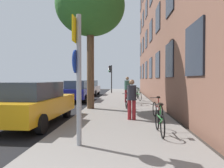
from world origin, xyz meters
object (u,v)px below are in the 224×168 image
at_px(sign_post, 78,69).
at_px(bicycle_1, 158,110).
at_px(bicycle_2, 127,103).
at_px(tree_near, 90,7).
at_px(pedestrian_1, 127,88).
at_px(bicycle_0, 160,122).
at_px(bicycle_4, 138,96).
at_px(pedestrian_0, 132,97).
at_px(car_1, 78,91).
at_px(traffic_light, 111,74).
at_px(bicycle_3, 134,98).
at_px(bicycle_5, 137,94).
at_px(car_0, 35,103).
at_px(car_2, 90,88).

distance_m(sign_post, bicycle_1, 4.61).
bearing_deg(bicycle_2, tree_near, 168.57).
height_order(sign_post, pedestrian_1, sign_post).
relative_size(bicycle_0, pedestrian_1, 0.89).
distance_m(bicycle_4, pedestrian_0, 7.53).
bearing_deg(pedestrian_1, car_1, 160.05).
bearing_deg(tree_near, car_1, 110.61).
height_order(traffic_light, bicycle_3, traffic_light).
bearing_deg(tree_near, bicycle_4, 56.33).
bearing_deg(traffic_light, sign_post, -88.60).
distance_m(bicycle_0, bicycle_1, 2.42).
xyz_separation_m(bicycle_1, bicycle_3, (-0.72, 4.80, 0.03)).
xyz_separation_m(pedestrian_1, car_1, (-3.81, 1.38, -0.31)).
height_order(bicycle_3, car_1, car_1).
distance_m(bicycle_3, bicycle_5, 4.82).
distance_m(sign_post, tree_near, 7.44).
xyz_separation_m(tree_near, bicycle_4, (2.93, 4.39, -5.20)).
height_order(pedestrian_1, car_0, pedestrian_1).
bearing_deg(car_0, bicycle_1, 10.52).
relative_size(car_0, car_1, 1.06).
xyz_separation_m(bicycle_0, bicycle_4, (0.01, 9.60, 0.02)).
distance_m(sign_post, bicycle_3, 8.69).
bearing_deg(tree_near, bicycle_5, 66.30).
height_order(bicycle_3, bicycle_4, bicycle_3).
relative_size(traffic_light, tree_near, 0.45).
bearing_deg(car_0, car_1, 91.29).
height_order(bicycle_2, bicycle_5, bicycle_2).
relative_size(bicycle_4, car_1, 0.39).
bearing_deg(car_1, bicycle_5, 25.00).
bearing_deg(bicycle_2, bicycle_0, -79.44).
relative_size(bicycle_2, pedestrian_0, 0.99).
bearing_deg(bicycle_0, bicycle_4, 89.91).
bearing_deg(bicycle_2, car_0, -137.26).
bearing_deg(bicycle_4, bicycle_2, -100.73).
xyz_separation_m(bicycle_2, car_2, (-3.84, 10.89, 0.36)).
distance_m(pedestrian_0, car_1, 8.61).
bearing_deg(car_2, bicycle_3, -62.94).
xyz_separation_m(pedestrian_1, car_0, (-3.62, -6.91, -0.30)).
bearing_deg(pedestrian_0, bicycle_4, 84.19).
xyz_separation_m(bicycle_4, bicycle_5, (0.05, 2.40, -0.02)).
height_order(bicycle_2, car_0, car_0).
xyz_separation_m(bicycle_0, bicycle_5, (0.07, 12.00, -0.00)).
relative_size(tree_near, bicycle_5, 4.21).
height_order(bicycle_2, pedestrian_0, pedestrian_0).
bearing_deg(pedestrian_1, bicycle_1, -79.19).
distance_m(bicycle_2, pedestrian_0, 2.74).
bearing_deg(pedestrian_0, traffic_light, 96.69).
bearing_deg(pedestrian_0, bicycle_5, 85.29).
bearing_deg(car_0, bicycle_3, 54.53).
relative_size(tree_near, bicycle_0, 4.51).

